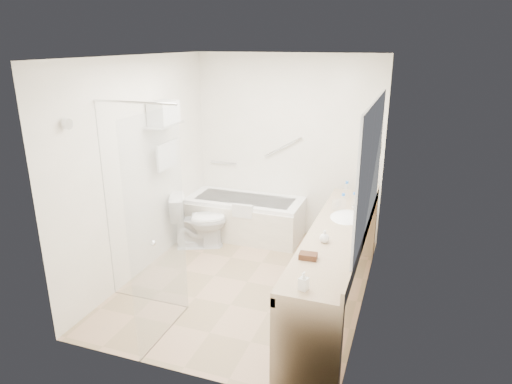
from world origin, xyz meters
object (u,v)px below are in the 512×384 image
(vanity_counter, at_px, (337,250))
(toilet, at_px, (199,221))
(bathtub, at_px, (245,217))
(amenity_basket, at_px, (308,256))
(water_bottle_left, at_px, (354,202))

(vanity_counter, relative_size, toilet, 3.66)
(bathtub, relative_size, toilet, 2.17)
(bathtub, height_order, amenity_basket, amenity_basket)
(bathtub, height_order, water_bottle_left, water_bottle_left)
(amenity_basket, distance_m, water_bottle_left, 1.38)
(amenity_basket, xyz_separation_m, water_bottle_left, (0.20, 1.36, 0.07))
(bathtub, distance_m, vanity_counter, 2.09)
(bathtub, height_order, toilet, toilet)
(toilet, bearing_deg, vanity_counter, -137.37)
(vanity_counter, relative_size, amenity_basket, 17.50)
(bathtub, xyz_separation_m, amenity_basket, (1.38, -2.09, 0.60))
(amenity_basket, bearing_deg, bathtub, 123.54)
(vanity_counter, distance_m, water_bottle_left, 0.73)
(bathtub, distance_m, toilet, 0.71)
(water_bottle_left, bearing_deg, amenity_basket, -98.30)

